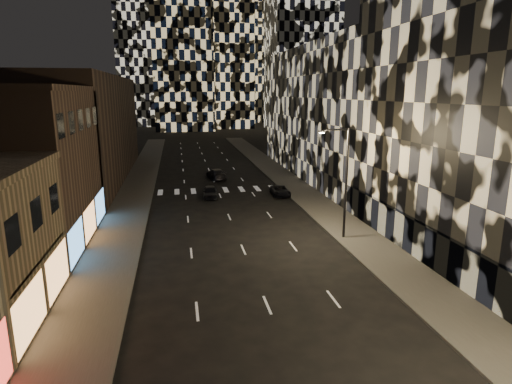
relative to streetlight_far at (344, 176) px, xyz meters
name	(u,v)px	position (x,y,z in m)	size (l,w,h in m)	color
sidewalk_left	(135,193)	(-18.35, 20.00, -5.28)	(4.00, 120.00, 0.15)	#47443F
sidewalk_right	(295,186)	(1.65, 20.00, -5.28)	(4.00, 120.00, 0.15)	#47443F
curb_left	(153,192)	(-16.25, 20.00, -5.28)	(0.20, 120.00, 0.15)	#4C4C47
curb_right	(279,187)	(-0.45, 20.00, -5.28)	(0.20, 120.00, 0.15)	#4C4C47
retail_brown	(17,170)	(-25.35, 3.50, 0.65)	(10.00, 15.00, 12.00)	#483529
retail_filler_left	(85,129)	(-25.35, 30.00, 1.65)	(10.00, 40.00, 14.00)	#483529
midrise_base	(422,241)	(3.95, -5.50, -3.85)	(0.60, 25.00, 3.00)	#383838
midrise_filler_right	(351,113)	(11.65, 27.00, 3.65)	(16.00, 40.00, 18.00)	#232326
streetlight_far	(344,176)	(0.00, 0.00, 0.00)	(2.55, 0.25, 9.00)	black
car_dark_midlane	(210,192)	(-9.56, 16.19, -4.67)	(1.60, 3.98, 1.36)	black
car_dark_oncoming	(216,174)	(-7.85, 26.95, -4.62)	(2.05, 5.04, 1.46)	black
car_dark_rightlane	(280,191)	(-1.35, 15.78, -4.77)	(1.94, 4.21, 1.17)	black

